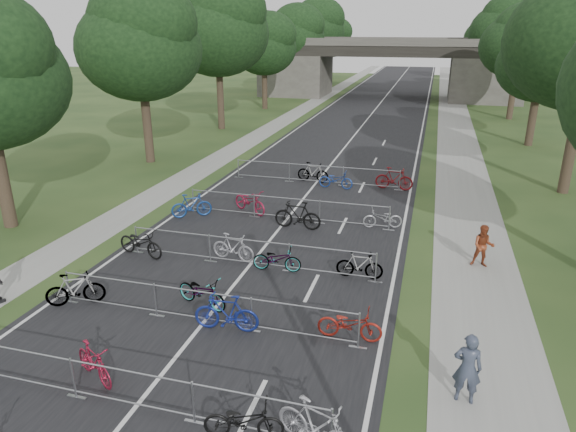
# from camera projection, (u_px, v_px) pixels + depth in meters

# --- Properties ---
(road) EXTENTS (11.00, 140.00, 0.01)m
(road) POSITION_uv_depth(u_px,v_px,m) (370.00, 116.00, 50.43)
(road) COLOR black
(road) RESTS_ON ground
(sidewalk_right) EXTENTS (3.00, 140.00, 0.01)m
(sidewalk_right) POSITION_uv_depth(u_px,v_px,m) (455.00, 120.00, 48.40)
(sidewalk_right) COLOR gray
(sidewalk_right) RESTS_ON ground
(sidewalk_left) EXTENTS (2.00, 140.00, 0.01)m
(sidewalk_left) POSITION_uv_depth(u_px,v_px,m) (296.00, 113.00, 52.34)
(sidewalk_left) COLOR gray
(sidewalk_left) RESTS_ON ground
(lane_markings) EXTENTS (0.12, 140.00, 0.00)m
(lane_markings) POSITION_uv_depth(u_px,v_px,m) (370.00, 116.00, 50.43)
(lane_markings) COLOR silver
(lane_markings) RESTS_ON ground
(overpass_bridge) EXTENTS (31.00, 8.00, 7.05)m
(overpass_bridge) POSITION_uv_depth(u_px,v_px,m) (387.00, 68.00, 62.75)
(overpass_bridge) COLOR #494641
(overpass_bridge) RESTS_ON ground
(tree_left_1) EXTENTS (7.56, 7.56, 11.53)m
(tree_left_1) POSITION_uv_depth(u_px,v_px,m) (140.00, 44.00, 30.86)
(tree_left_1) COLOR #33261C
(tree_left_1) RESTS_ON ground
(tree_left_2) EXTENTS (8.40, 8.40, 12.81)m
(tree_left_2) POSITION_uv_depth(u_px,v_px,m) (218.00, 29.00, 41.42)
(tree_left_2) COLOR #33261C
(tree_left_2) RESTS_ON ground
(tree_right_2) EXTENTS (6.16, 6.16, 9.39)m
(tree_right_2) POSITION_uv_depth(u_px,v_px,m) (543.00, 62.00, 35.94)
(tree_right_2) COLOR #33261C
(tree_right_2) RESTS_ON ground
(tree_left_3) EXTENTS (6.72, 6.72, 10.25)m
(tree_left_3) POSITION_uv_depth(u_px,v_px,m) (265.00, 45.00, 52.82)
(tree_left_3) COLOR #33261C
(tree_left_3) RESTS_ON ground
(tree_right_3) EXTENTS (7.17, 7.17, 10.93)m
(tree_right_3) POSITION_uv_depth(u_px,v_px,m) (522.00, 43.00, 46.44)
(tree_right_3) COLOR #33261C
(tree_right_3) RESTS_ON ground
(tree_left_4) EXTENTS (7.56, 7.56, 11.53)m
(tree_left_4) POSITION_uv_depth(u_px,v_px,m) (295.00, 35.00, 63.37)
(tree_left_4) COLOR #33261C
(tree_left_4) RESTS_ON ground
(tree_right_4) EXTENTS (8.18, 8.18, 12.47)m
(tree_right_4) POSITION_uv_depth(u_px,v_px,m) (508.00, 30.00, 56.94)
(tree_right_4) COLOR #33261C
(tree_right_4) RESTS_ON ground
(tree_left_5) EXTENTS (8.40, 8.40, 12.81)m
(tree_left_5) POSITION_uv_depth(u_px,v_px,m) (316.00, 28.00, 73.93)
(tree_left_5) COLOR #33261C
(tree_left_5) RESTS_ON ground
(tree_right_5) EXTENTS (6.16, 6.16, 9.39)m
(tree_right_5) POSITION_uv_depth(u_px,v_px,m) (495.00, 45.00, 68.45)
(tree_right_5) COLOR #33261C
(tree_right_5) RESTS_ON ground
(tree_left_6) EXTENTS (6.72, 6.72, 10.25)m
(tree_left_6) POSITION_uv_depth(u_px,v_px,m) (332.00, 38.00, 85.33)
(tree_left_6) COLOR #33261C
(tree_left_6) RESTS_ON ground
(tree_right_6) EXTENTS (7.17, 7.17, 10.93)m
(tree_right_6) POSITION_uv_depth(u_px,v_px,m) (489.00, 36.00, 78.95)
(tree_right_6) COLOR #33261C
(tree_right_6) RESTS_ON ground
(barrier_row_2) EXTENTS (9.70, 0.08, 1.10)m
(barrier_row_2) POSITION_uv_depth(u_px,v_px,m) (131.00, 390.00, 11.59)
(barrier_row_2) COLOR #999CA1
(barrier_row_2) RESTS_ON ground
(barrier_row_3) EXTENTS (9.70, 0.08, 1.10)m
(barrier_row_3) POSITION_uv_depth(u_px,v_px,m) (202.00, 307.00, 15.02)
(barrier_row_3) COLOR #999CA1
(barrier_row_3) RESTS_ON ground
(barrier_row_4) EXTENTS (9.70, 0.08, 1.10)m
(barrier_row_4) POSITION_uv_depth(u_px,v_px,m) (249.00, 253.00, 18.64)
(barrier_row_4) COLOR #999CA1
(barrier_row_4) RESTS_ON ground
(barrier_row_5) EXTENTS (9.70, 0.08, 1.10)m
(barrier_row_5) POSITION_uv_depth(u_px,v_px,m) (286.00, 209.00, 23.15)
(barrier_row_5) COLOR #999CA1
(barrier_row_5) RESTS_ON ground
(barrier_row_6) EXTENTS (9.70, 0.08, 1.10)m
(barrier_row_6) POSITION_uv_depth(u_px,v_px,m) (316.00, 174.00, 28.57)
(barrier_row_6) COLOR #999CA1
(barrier_row_6) RESTS_ON ground
(bike_9) EXTENTS (1.69, 1.20, 1.00)m
(bike_9) POSITION_uv_depth(u_px,v_px,m) (94.00, 363.00, 12.61)
(bike_9) COLOR maroon
(bike_9) RESTS_ON ground
(bike_10) EXTENTS (1.82, 0.94, 0.91)m
(bike_10) POSITION_uv_depth(u_px,v_px,m) (244.00, 421.00, 10.81)
(bike_10) COLOR black
(bike_10) RESTS_ON ground
(bike_11) EXTENTS (2.00, 1.15, 1.16)m
(bike_11) POSITION_uv_depth(u_px,v_px,m) (317.00, 426.00, 10.49)
(bike_11) COLOR #9D9DA4
(bike_11) RESTS_ON ground
(bike_12) EXTENTS (1.81, 1.34, 1.08)m
(bike_12) POSITION_uv_depth(u_px,v_px,m) (75.00, 289.00, 16.06)
(bike_12) COLOR #999CA1
(bike_12) RESTS_ON ground
(bike_13) EXTENTS (2.01, 1.20, 1.00)m
(bike_13) POSITION_uv_depth(u_px,v_px,m) (202.00, 292.00, 15.97)
(bike_13) COLOR #999CA1
(bike_13) RESTS_ON ground
(bike_14) EXTENTS (1.96, 0.72, 1.15)m
(bike_14) POSITION_uv_depth(u_px,v_px,m) (226.00, 313.00, 14.66)
(bike_14) COLOR navy
(bike_14) RESTS_ON ground
(bike_15) EXTENTS (1.84, 0.68, 0.96)m
(bike_15) POSITION_uv_depth(u_px,v_px,m) (350.00, 324.00, 14.28)
(bike_15) COLOR maroon
(bike_15) RESTS_ON ground
(bike_16) EXTENTS (2.19, 1.18, 1.09)m
(bike_16) POSITION_uv_depth(u_px,v_px,m) (141.00, 243.00, 19.50)
(bike_16) COLOR black
(bike_16) RESTS_ON ground
(bike_17) EXTENTS (1.80, 0.75, 1.05)m
(bike_17) POSITION_uv_depth(u_px,v_px,m) (233.00, 247.00, 19.14)
(bike_17) COLOR #9A9AA1
(bike_17) RESTS_ON ground
(bike_18) EXTENTS (1.81, 0.76, 0.93)m
(bike_18) POSITION_uv_depth(u_px,v_px,m) (277.00, 259.00, 18.32)
(bike_18) COLOR #999CA1
(bike_18) RESTS_ON ground
(bike_19) EXTENTS (1.65, 0.50, 0.98)m
(bike_19) POSITION_uv_depth(u_px,v_px,m) (360.00, 265.00, 17.79)
(bike_19) COLOR #999CA1
(bike_19) RESTS_ON ground
(bike_20) EXTENTS (1.85, 1.44, 1.11)m
(bike_20) POSITION_uv_depth(u_px,v_px,m) (192.00, 206.00, 23.52)
(bike_20) COLOR navy
(bike_20) RESTS_ON ground
(bike_21) EXTENTS (2.18, 1.70, 1.10)m
(bike_21) POSITION_uv_depth(u_px,v_px,m) (250.00, 201.00, 24.11)
(bike_21) COLOR maroon
(bike_21) RESTS_ON ground
(bike_22) EXTENTS (2.09, 0.67, 1.25)m
(bike_22) POSITION_uv_depth(u_px,v_px,m) (298.00, 215.00, 22.14)
(bike_22) COLOR black
(bike_22) RESTS_ON ground
(bike_23) EXTENTS (1.79, 1.01, 0.89)m
(bike_23) POSITION_uv_depth(u_px,v_px,m) (383.00, 218.00, 22.28)
(bike_23) COLOR #929399
(bike_23) RESTS_ON ground
(bike_25) EXTENTS (1.90, 0.77, 1.11)m
(bike_25) POSITION_uv_depth(u_px,v_px,m) (313.00, 172.00, 28.92)
(bike_25) COLOR #999CA1
(bike_25) RESTS_ON ground
(bike_26) EXTENTS (1.88, 0.74, 0.97)m
(bike_26) POSITION_uv_depth(u_px,v_px,m) (336.00, 180.00, 27.75)
(bike_26) COLOR navy
(bike_26) RESTS_ON ground
(bike_27) EXTENTS (2.06, 0.71, 1.21)m
(bike_27) POSITION_uv_depth(u_px,v_px,m) (394.00, 179.00, 27.50)
(bike_27) COLOR maroon
(bike_27) RESTS_ON ground
(pedestrian_a) EXTENTS (0.67, 0.46, 1.79)m
(pedestrian_a) POSITION_uv_depth(u_px,v_px,m) (467.00, 368.00, 11.77)
(pedestrian_a) COLOR #343B4E
(pedestrian_a) RESTS_ON ground
(pedestrian_b) EXTENTS (0.79, 0.62, 1.59)m
(pedestrian_b) POSITION_uv_depth(u_px,v_px,m) (483.00, 246.00, 18.57)
(pedestrian_b) COLOR brown
(pedestrian_b) RESTS_ON ground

